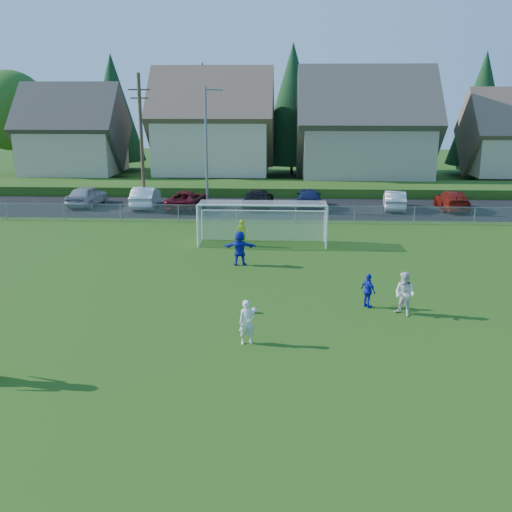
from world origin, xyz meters
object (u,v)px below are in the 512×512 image
object	(u,v)px
car_a	(87,196)
car_d	(258,199)
car_e	(309,198)
car_g	(452,200)
player_white_a	(247,322)
car_b	(145,197)
goalkeeper	(241,233)
soccer_goal	(263,216)
soccer_ball	(254,310)
player_blue_a	(368,291)
car_f	(395,200)
player_blue_b	(240,248)
player_white_b	(405,294)
car_c	(187,200)

from	to	relation	value
car_a	car_d	bearing A→B (deg)	-174.26
car_e	car_g	bearing A→B (deg)	-179.79
player_white_a	car_b	world-z (taller)	car_b
goalkeeper	soccer_goal	distance (m)	1.61
soccer_ball	car_e	size ratio (longest dim) A/B	0.05
goalkeeper	player_blue_a	bearing A→B (deg)	98.97
car_g	car_e	bearing A→B (deg)	1.65
car_e	car_g	world-z (taller)	car_e
car_f	soccer_goal	bearing A→B (deg)	56.40
soccer_ball	player_blue_b	world-z (taller)	player_blue_b
player_white_b	car_d	xyz separation A→B (m)	(-6.79, 23.02, -0.16)
soccer_ball	player_white_a	xyz separation A→B (m)	(-0.09, -3.04, 0.68)
car_d	player_white_b	bearing A→B (deg)	111.82
player_blue_b	car_a	world-z (taller)	player_blue_b
goalkeeper	car_b	world-z (taller)	car_b
player_blue_b	car_c	xyz separation A→B (m)	(-5.14, 15.34, -0.18)
car_b	car_e	size ratio (longest dim) A/B	1.04
player_blue_a	goalkeeper	bearing A→B (deg)	-1.91
player_white_b	soccer_goal	xyz separation A→B (m)	(-6.01, 11.56, 0.75)
player_white_b	car_b	size ratio (longest dim) A/B	0.36
car_c	car_a	bearing A→B (deg)	-0.35
player_blue_b	car_g	xyz separation A→B (m)	(14.95, 16.07, -0.18)
player_white_b	car_a	xyz separation A→B (m)	(-20.22, 23.27, -0.08)
player_blue_b	goalkeeper	bearing A→B (deg)	-90.48
car_f	car_d	bearing A→B (deg)	5.74
player_white_b	soccer_goal	size ratio (longest dim) A/B	0.24
player_blue_b	car_a	size ratio (longest dim) A/B	0.38
player_white_a	player_white_b	bearing A→B (deg)	10.47
player_blue_b	soccer_goal	world-z (taller)	soccer_goal
goalkeeper	car_b	bearing A→B (deg)	-76.67
player_white_a	player_white_b	distance (m)	6.75
player_white_a	car_f	bearing A→B (deg)	52.97
soccer_ball	car_b	size ratio (longest dim) A/B	0.05
player_blue_a	car_g	size ratio (longest dim) A/B	0.29
goalkeeper	car_d	xyz separation A→B (m)	(0.40, 12.15, -0.05)
car_b	soccer_ball	bearing A→B (deg)	109.07
player_blue_b	soccer_ball	bearing A→B (deg)	95.52
car_g	car_c	bearing A→B (deg)	4.34
soccer_ball	player_blue_b	distance (m)	7.09
player_white_a	car_a	bearing A→B (deg)	101.65
soccer_goal	car_e	bearing A→B (deg)	74.81
player_blue_b	car_f	xyz separation A→B (m)	(10.59, 15.90, -0.17)
car_e	soccer_goal	distance (m)	12.00
soccer_ball	car_g	world-z (taller)	car_g
player_white_b	car_c	world-z (taller)	player_white_b
car_f	car_g	size ratio (longest dim) A/B	0.88
car_a	car_b	xyz separation A→B (m)	(4.74, -0.49, 0.01)
car_g	player_white_b	bearing A→B (deg)	73.17
car_f	soccer_goal	xyz separation A→B (m)	(-9.60, -11.27, 0.91)
player_blue_a	soccer_ball	bearing A→B (deg)	68.54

